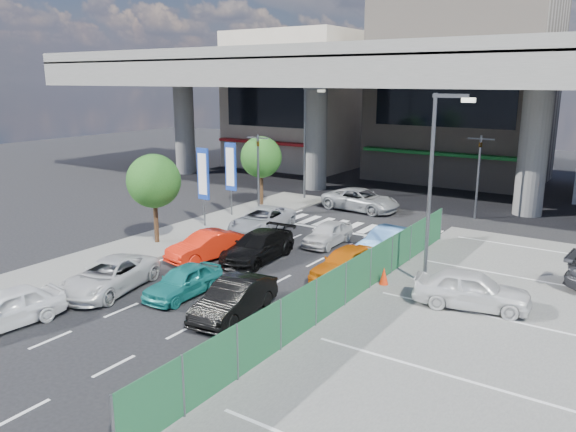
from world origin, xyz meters
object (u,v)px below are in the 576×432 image
Objects in this scene: street_lamp_left at (307,134)px; wagon_silver_front_left at (262,220)px; traffic_light_left at (258,155)px; sedan_white_mid_left at (109,276)px; signboard_far at (231,169)px; street_lamp_right at (435,175)px; van_white_back_left at (5,309)px; sedan_black_mid at (258,246)px; taxi_orange_left at (207,246)px; hatch_black_mid_right at (234,299)px; sedan_white_front_mid at (328,233)px; traffic_cone at (384,276)px; tree_far at (261,157)px; signboard_near at (203,176)px; parked_sedan_white at (472,289)px; taxi_teal_mid at (183,281)px; traffic_light_right at (480,156)px; tree_near at (154,181)px; kei_truck_front_right at (387,242)px; taxi_orange_right at (346,263)px; crossing_wagon_silver at (361,200)px.

wagon_silver_front_left is (2.47, -8.85, -4.08)m from street_lamp_left.
sedan_white_mid_left is at bearing -79.30° from traffic_light_left.
street_lamp_right is at bearing -18.68° from signboard_far.
van_white_back_left reaches higher than sedan_white_mid_left.
traffic_light_left is 1.09× the size of sedan_black_mid.
taxi_orange_left is at bearing -153.88° from sedan_black_mid.
street_lamp_right and street_lamp_left have the same top height.
hatch_black_mid_right is 0.85× the size of wagon_silver_front_left.
wagon_silver_front_left is at bearing -74.40° from street_lamp_left.
traffic_cone is (4.99, -3.98, -0.18)m from sedan_white_front_mid.
tree_far is (-0.20, 3.51, 0.32)m from signboard_far.
traffic_light_left is 14.68m from street_lamp_right.
tree_far reaches higher than taxi_orange_left.
signboard_near is at bearing 149.20° from sedan_black_mid.
tree_far reaches higher than sedan_white_front_mid.
street_lamp_left is at bearing 84.68° from sedan_white_mid_left.
parked_sedan_white reaches higher than taxi_orange_left.
signboard_near is 11.07m from taxi_teal_mid.
traffic_light_left is at bearing 155.84° from street_lamp_right.
traffic_light_left reaches higher than sedan_white_front_mid.
traffic_light_right is 1.27× the size of taxi_orange_left.
street_lamp_right is 14.38m from tree_near.
sedan_black_mid is 6.41m from kei_truck_front_right.
signboard_far is 13.11m from taxi_orange_right.
tree_far is 16.93m from taxi_teal_mid.
signboard_near reaches higher than parked_sedan_white.
traffic_light_right reaches higher than crossing_wagon_silver.
signboard_near is 1.15× the size of taxi_orange_left.
traffic_light_right is 10.71m from kei_truck_front_right.
van_white_back_left is at bearing -107.16° from sedan_white_front_mid.
signboard_near is at bearing -169.81° from kei_truck_front_right.
signboard_near is at bearing -94.99° from street_lamp_left.
hatch_black_mid_right reaches higher than taxi_orange_left.
tree_far is 0.97× the size of wagon_silver_front_left.
signboard_far is 14.76m from traffic_cone.
signboard_near reaches higher than taxi_orange_right.
street_lamp_left reaches higher than tree_near.
street_lamp_right is at bearing -36.86° from kei_truck_front_right.
street_lamp_right is 1.96× the size of taxi_orange_left.
tree_near is (-0.67, -14.00, -1.38)m from street_lamp_left.
taxi_orange_left is (3.93, -0.48, -2.71)m from tree_near.
crossing_wagon_silver is (-6.99, -1.94, -3.21)m from traffic_light_right.
signboard_far is 0.99× the size of sedan_white_mid_left.
signboard_far reaches higher than sedan_white_front_mid.
street_lamp_left is at bearing 67.16° from tree_far.
sedan_black_mid reaches higher than sedan_white_mid_left.
street_lamp_left is at bearing 144.09° from kei_truck_front_right.
sedan_white_front_mid is at bearing -33.55° from tree_far.
tree_near reaches higher than kei_truck_front_right.
sedan_white_mid_left is 1.14× the size of hatch_black_mid_right.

